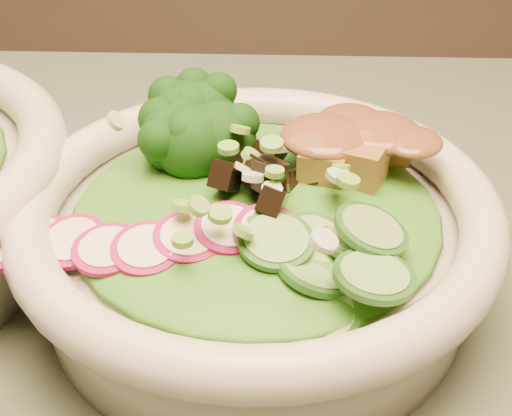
{
  "coord_description": "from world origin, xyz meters",
  "views": [
    {
      "loc": [
        0.01,
        -0.29,
        1.03
      ],
      "look_at": [
        -0.0,
        0.04,
        0.81
      ],
      "focal_mm": 50.0,
      "sensor_mm": 36.0,
      "label": 1
    }
  ],
  "objects": [
    {
      "name": "salad_bowl",
      "position": [
        -0.0,
        0.04,
        0.79
      ],
      "size": [
        0.27,
        0.27,
        0.07
      ],
      "rotation": [
        0.0,
        0.0,
        -0.37
      ],
      "color": "beige",
      "rests_on": "dining_table"
    },
    {
      "name": "lettuce_bed",
      "position": [
        -0.0,
        0.04,
        0.81
      ],
      "size": [
        0.21,
        0.21,
        0.02
      ],
      "primitive_type": "ellipsoid",
      "color": "#2A5A13",
      "rests_on": "salad_bowl"
    },
    {
      "name": "broccoli_florets",
      "position": [
        -0.04,
        0.09,
        0.83
      ],
      "size": [
        0.1,
        0.09,
        0.04
      ],
      "primitive_type": null,
      "rotation": [
        0.0,
        0.0,
        -0.37
      ],
      "color": "black",
      "rests_on": "salad_bowl"
    },
    {
      "name": "radish_slices",
      "position": [
        -0.06,
        -0.0,
        0.81
      ],
      "size": [
        0.12,
        0.08,
        0.02
      ],
      "primitive_type": null,
      "rotation": [
        0.0,
        0.0,
        -0.37
      ],
      "color": "#970B4A",
      "rests_on": "salad_bowl"
    },
    {
      "name": "cucumber_slices",
      "position": [
        0.03,
        -0.01,
        0.82
      ],
      "size": [
        0.09,
        0.09,
        0.04
      ],
      "primitive_type": null,
      "rotation": [
        0.0,
        0.0,
        -0.37
      ],
      "color": "#76A35A",
      "rests_on": "salad_bowl"
    },
    {
      "name": "mushroom_heap",
      "position": [
        0.01,
        0.05,
        0.82
      ],
      "size": [
        0.09,
        0.09,
        0.04
      ],
      "primitive_type": null,
      "rotation": [
        0.0,
        0.0,
        -0.37
      ],
      "color": "black",
      "rests_on": "salad_bowl"
    },
    {
      "name": "tofu_cubes",
      "position": [
        0.05,
        0.08,
        0.82
      ],
      "size": [
        0.11,
        0.09,
        0.04
      ],
      "primitive_type": null,
      "rotation": [
        0.0,
        0.0,
        -0.37
      ],
      "color": "olive",
      "rests_on": "salad_bowl"
    },
    {
      "name": "peanut_sauce",
      "position": [
        0.05,
        0.08,
        0.84
      ],
      "size": [
        0.07,
        0.06,
        0.02
      ],
      "primitive_type": "ellipsoid",
      "color": "brown",
      "rests_on": "tofu_cubes"
    },
    {
      "name": "scallion_garnish",
      "position": [
        -0.0,
        0.04,
        0.83
      ],
      "size": [
        0.19,
        0.19,
        0.02
      ],
      "primitive_type": null,
      "color": "#6AA83B",
      "rests_on": "salad_bowl"
    }
  ]
}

